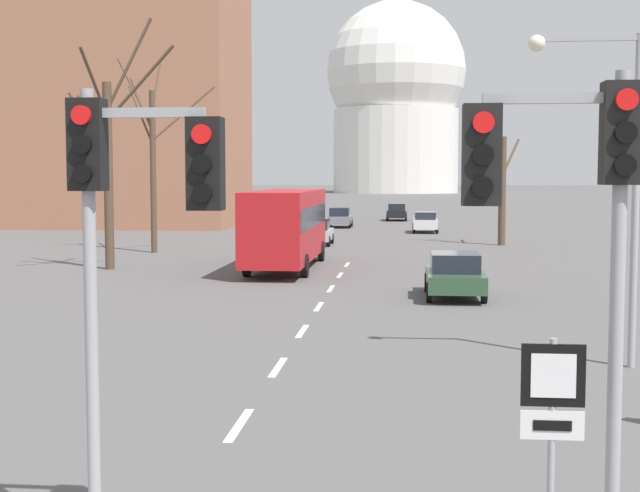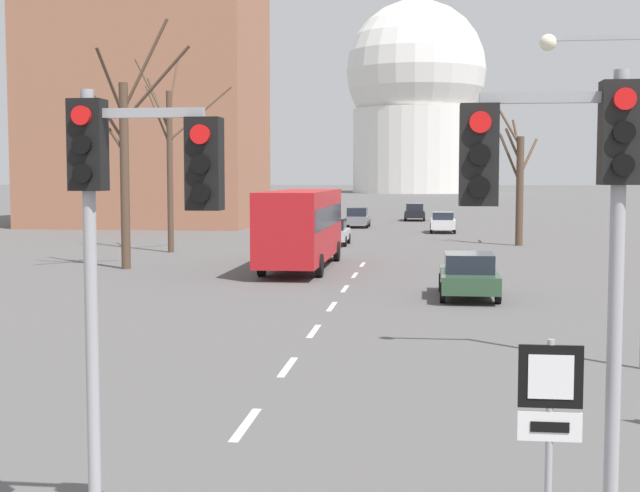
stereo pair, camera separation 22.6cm
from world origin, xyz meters
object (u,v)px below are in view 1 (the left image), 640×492
traffic_signal_centre_tall (129,207)px  street_lamp_right (613,159)px  route_sign_post (552,424)px  sedan_far_left (315,232)px  sedan_near_right (340,218)px  traffic_signal_near_right (572,205)px  sedan_mid_centre (455,274)px  sedan_far_right (425,222)px  city_bus (286,223)px  sedan_near_left (397,212)px

traffic_signal_centre_tall → street_lamp_right: street_lamp_right is taller
traffic_signal_centre_tall → route_sign_post: (4.29, -0.60, -2.03)m
sedan_far_left → sedan_near_right: bearing=89.7°
traffic_signal_near_right → sedan_mid_centre: (0.10, 21.80, -3.07)m
sedan_far_right → traffic_signal_centre_tall: bearing=-94.3°
street_lamp_right → city_bus: (-9.68, 19.57, -2.44)m
traffic_signal_centre_tall → city_bus: bearing=94.6°
sedan_near_left → city_bus: size_ratio=0.39×
traffic_signal_near_right → sedan_mid_centre: 22.02m
traffic_signal_near_right → sedan_near_left: 74.36m
sedan_mid_centre → sedan_near_left: bearing=92.8°
sedan_mid_centre → city_bus: size_ratio=0.41×
street_lamp_right → city_bus: size_ratio=0.66×
traffic_signal_near_right → street_lamp_right: (2.83, 10.96, 0.63)m
sedan_near_left → sedan_near_right: bearing=-110.9°
traffic_signal_near_right → street_lamp_right: 11.33m
sedan_far_left → city_bus: city_bus is taller
sedan_near_left → sedan_near_right: size_ratio=1.08×
traffic_signal_near_right → sedan_near_right: (-6.86, 62.66, -3.07)m
sedan_near_left → sedan_near_right: sedan_near_left is taller
route_sign_post → sedan_far_right: route_sign_post is taller
sedan_near_right → sedan_far_left: sedan_far_left is taller
traffic_signal_near_right → sedan_near_left: size_ratio=1.21×
sedan_far_left → sedan_far_right: bearing=61.6°
route_sign_post → street_lamp_right: size_ratio=0.36×
route_sign_post → street_lamp_right: 11.78m
traffic_signal_near_right → city_bus: size_ratio=0.47×
traffic_signal_centre_tall → sedan_far_left: bearing=93.3°
traffic_signal_centre_tall → sedan_far_right: (4.28, 56.30, -3.03)m
traffic_signal_near_right → route_sign_post: (-0.16, -0.11, -2.08)m
street_lamp_right → sedan_mid_centre: street_lamp_right is taller
sedan_mid_centre → city_bus: (-6.95, 8.72, 1.26)m
sedan_near_right → sedan_far_left: (-0.09, -18.41, 0.01)m
traffic_signal_near_right → sedan_far_right: traffic_signal_near_right is taller
route_sign_post → sedan_near_left: 74.40m
traffic_signal_centre_tall → route_sign_post: 4.78m
traffic_signal_centre_tall → street_lamp_right: bearing=55.2°
sedan_mid_centre → sedan_far_left: (-7.05, 22.45, 0.02)m
street_lamp_right → sedan_far_right: (-2.99, 45.83, -3.71)m
sedan_far_left → city_bus: bearing=-89.6°
route_sign_post → sedan_far_left: route_sign_post is taller
traffic_signal_near_right → sedan_near_right: traffic_signal_near_right is taller
sedan_far_left → sedan_far_right: (6.79, 12.54, -0.03)m
route_sign_post → sedan_near_right: 63.13m
traffic_signal_centre_tall → sedan_near_right: 62.29m
sedan_near_left → sedan_far_right: size_ratio=1.06×
traffic_signal_near_right → sedan_far_left: traffic_signal_near_right is taller
route_sign_post → street_lamp_right: (2.98, 11.06, 2.71)m
route_sign_post → sedan_far_right: 56.90m
street_lamp_right → sedan_near_right: street_lamp_right is taller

